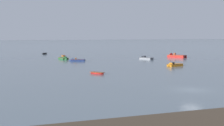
{
  "coord_description": "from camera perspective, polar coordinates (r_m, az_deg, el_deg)",
  "views": [
    {
      "loc": [
        -25.02,
        -36.74,
        7.34
      ],
      "look_at": [
        1.7,
        34.52,
        0.71
      ],
      "focal_mm": 52.96,
      "sensor_mm": 36.0,
      "label": 1
    }
  ],
  "objects": [
    {
      "name": "motorboat_moored_1",
      "position": [
        77.06,
        10.47,
        -0.41
      ],
      "size": [
        4.61,
        2.5,
        1.5
      ],
      "rotation": [
        0.0,
        0.0,
        3.38
      ],
      "color": "orange",
      "rests_on": "ground"
    },
    {
      "name": "motorboat_moored_6",
      "position": [
        97.84,
        5.65,
        0.79
      ],
      "size": [
        3.48,
        5.01,
        1.63
      ],
      "rotation": [
        0.0,
        0.0,
        2.0
      ],
      "color": "gray",
      "rests_on": "ground"
    },
    {
      "name": "rowboat_moored_0",
      "position": [
        124.92,
        -11.56,
        1.59
      ],
      "size": [
        2.85,
        4.28,
        0.64
      ],
      "rotation": [
        0.0,
        0.0,
        4.31
      ],
      "color": "black",
      "rests_on": "ground"
    },
    {
      "name": "motorboat_moored_2",
      "position": [
        106.8,
        10.69,
        1.12
      ],
      "size": [
        5.22,
        6.84,
        2.26
      ],
      "rotation": [
        0.0,
        0.0,
        2.08
      ],
      "color": "red",
      "rests_on": "ground"
    },
    {
      "name": "rowboat_moored_1",
      "position": [
        61.32,
        -2.58,
        -1.77
      ],
      "size": [
        2.62,
        3.16,
        0.49
      ],
      "rotation": [
        0.0,
        0.0,
        5.31
      ],
      "color": "red",
      "rests_on": "ground"
    },
    {
      "name": "motorboat_moored_5",
      "position": [
        90.65,
        -6.31,
        0.44
      ],
      "size": [
        4.69,
        3.15,
        1.52
      ],
      "rotation": [
        0.0,
        0.0,
        2.74
      ],
      "color": "navy",
      "rests_on": "ground"
    },
    {
      "name": "motorboat_moored_3",
      "position": [
        97.02,
        -8.25,
        0.72
      ],
      "size": [
        2.38,
        4.87,
        1.6
      ],
      "rotation": [
        0.0,
        0.0,
        4.88
      ],
      "color": "#23602D",
      "rests_on": "ground"
    },
    {
      "name": "rowboat_moored_2",
      "position": [
        111.64,
        -8.4,
        1.23
      ],
      "size": [
        1.2,
        3.24,
        0.51
      ],
      "rotation": [
        0.0,
        0.0,
        4.68
      ],
      "color": "orange",
      "rests_on": "ground"
    },
    {
      "name": "ground_plane",
      "position": [
        45.05,
        13.56,
        -4.54
      ],
      "size": [
        800.0,
        800.0,
        0.0
      ],
      "primitive_type": "plane",
      "color": "slate"
    }
  ]
}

